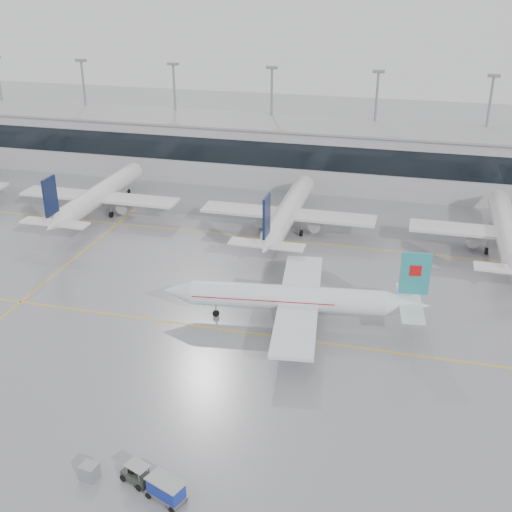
% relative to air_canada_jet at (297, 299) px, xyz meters
% --- Properties ---
extents(ground, '(320.00, 320.00, 0.00)m').
position_rel_air_canada_jet_xyz_m(ground, '(-7.42, -4.23, -3.29)').
color(ground, gray).
rests_on(ground, ground).
extents(taxi_line_main, '(120.00, 0.25, 0.01)m').
position_rel_air_canada_jet_xyz_m(taxi_line_main, '(-7.42, -4.23, -3.29)').
color(taxi_line_main, '#E9B313').
rests_on(taxi_line_main, ground).
extents(taxi_line_north, '(120.00, 0.25, 0.01)m').
position_rel_air_canada_jet_xyz_m(taxi_line_north, '(-7.42, 25.77, -3.29)').
color(taxi_line_north, '#E9B313').
rests_on(taxi_line_north, ground).
extents(taxi_line_cross, '(0.25, 60.00, 0.01)m').
position_rel_air_canada_jet_xyz_m(taxi_line_cross, '(-37.42, 10.77, -3.29)').
color(taxi_line_cross, '#E9B313').
rests_on(taxi_line_cross, ground).
extents(terminal, '(180.00, 15.00, 12.00)m').
position_rel_air_canada_jet_xyz_m(terminal, '(-7.42, 57.77, 2.71)').
color(terminal, '#A1A1A5').
rests_on(terminal, ground).
extents(terminal_glass, '(180.00, 0.20, 5.00)m').
position_rel_air_canada_jet_xyz_m(terminal_glass, '(-7.42, 50.22, 4.21)').
color(terminal_glass, black).
rests_on(terminal_glass, ground).
extents(terminal_roof, '(182.00, 16.00, 0.40)m').
position_rel_air_canada_jet_xyz_m(terminal_roof, '(-7.42, 57.77, 8.91)').
color(terminal_roof, gray).
rests_on(terminal_roof, ground).
extents(light_masts, '(156.40, 1.00, 22.60)m').
position_rel_air_canada_jet_xyz_m(light_masts, '(-7.42, 63.77, 10.05)').
color(light_masts, gray).
rests_on(light_masts, ground).
extents(air_canada_jet, '(34.22, 26.94, 10.48)m').
position_rel_air_canada_jet_xyz_m(air_canada_jet, '(0.00, 0.00, 0.00)').
color(air_canada_jet, silver).
rests_on(air_canada_jet, ground).
extents(parked_jet_b, '(29.64, 36.96, 11.72)m').
position_rel_air_canada_jet_xyz_m(parked_jet_b, '(-42.42, 29.46, 0.42)').
color(parked_jet_b, silver).
rests_on(parked_jet_b, ground).
extents(parked_jet_c, '(29.64, 36.96, 11.72)m').
position_rel_air_canada_jet_xyz_m(parked_jet_c, '(-7.42, 29.46, 0.42)').
color(parked_jet_c, silver).
rests_on(parked_jet_c, ground).
extents(parked_jet_d, '(29.64, 36.96, 11.72)m').
position_rel_air_canada_jet_xyz_m(parked_jet_d, '(27.58, 29.46, 0.42)').
color(parked_jet_d, silver).
rests_on(parked_jet_d, ground).
extents(baggage_tug, '(3.99, 2.49, 1.92)m').
position_rel_air_canada_jet_xyz_m(baggage_tug, '(-8.34, -31.02, -2.62)').
color(baggage_tug, '#2B2F28').
rests_on(baggage_tug, ground).
extents(baggage_cart, '(3.82, 2.97, 2.09)m').
position_rel_air_canada_jet_xyz_m(baggage_cart, '(-4.99, -32.34, -2.07)').
color(baggage_cart, gray).
rests_on(baggage_cart, ground).
extents(gse_unit, '(1.63, 1.54, 1.46)m').
position_rel_air_canada_jet_xyz_m(gse_unit, '(-12.55, -31.69, -2.56)').
color(gse_unit, gray).
rests_on(gse_unit, ground).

